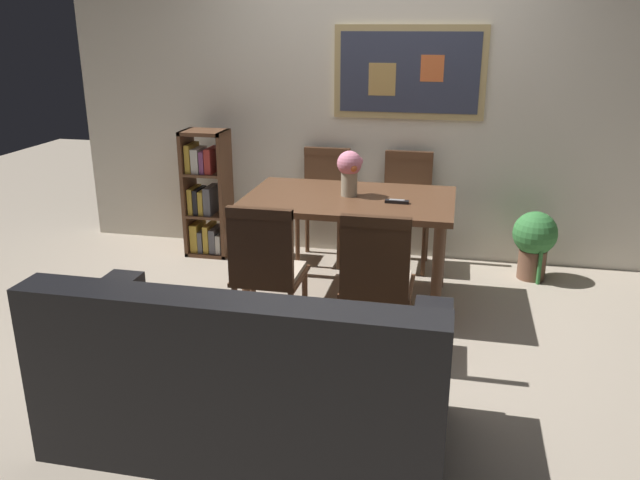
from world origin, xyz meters
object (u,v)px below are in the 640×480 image
at_px(leather_couch, 248,382).
at_px(dining_table, 349,211).
at_px(tv_remote, 397,202).
at_px(dining_chair_near_left, 266,265).
at_px(potted_ivy, 534,240).
at_px(dining_chair_far_right, 406,200).
at_px(bookshelf, 206,198).
at_px(flower_vase, 350,169).
at_px(dining_chair_far_left, 325,195).
at_px(dining_chair_near_right, 376,275).

bearing_deg(leather_couch, dining_table, 84.29).
xyz_separation_m(dining_table, tv_remote, (0.33, -0.09, 0.11)).
relative_size(dining_table, tv_remote, 8.97).
bearing_deg(dining_chair_near_left, potted_ivy, 42.13).
bearing_deg(dining_chair_far_right, bookshelf, -176.01).
distance_m(dining_table, leather_couch, 1.75).
height_order(dining_table, flower_vase, flower_vase).
bearing_deg(tv_remote, dining_chair_far_right, 90.50).
bearing_deg(flower_vase, dining_chair_far_right, 67.05).
relative_size(leather_couch, bookshelf, 1.71).
xyz_separation_m(potted_ivy, flower_vase, (-1.32, -0.66, 0.64)).
height_order(dining_chair_far_left, potted_ivy, dining_chair_far_left).
relative_size(leather_couch, tv_remote, 11.45).
bearing_deg(dining_chair_near_left, bookshelf, 122.92).
xyz_separation_m(dining_table, flower_vase, (-0.01, 0.04, 0.29)).
height_order(bookshelf, flower_vase, flower_vase).
height_order(dining_chair_far_right, tv_remote, dining_chair_far_right).
relative_size(dining_chair_far_left, dining_chair_far_right, 1.00).
height_order(leather_couch, tv_remote, leather_couch).
distance_m(dining_chair_far_right, leather_couch, 2.59).
relative_size(dining_chair_far_right, potted_ivy, 1.63).
distance_m(potted_ivy, flower_vase, 1.61).
relative_size(dining_table, flower_vase, 4.56).
xyz_separation_m(dining_table, potted_ivy, (1.32, 0.70, -0.35)).
height_order(dining_chair_far_left, dining_chair_near_right, same).
height_order(dining_chair_near_left, tv_remote, dining_chair_near_left).
bearing_deg(flower_vase, potted_ivy, 26.58).
bearing_deg(leather_couch, dining_chair_far_right, 78.94).
bearing_deg(dining_chair_far_left, flower_vase, -66.92).
bearing_deg(dining_chair_far_right, dining_chair_near_left, -112.51).
distance_m(dining_chair_far_left, dining_chair_far_right, 0.67).
bearing_deg(flower_vase, dining_chair_near_left, -112.09).
height_order(leather_couch, flower_vase, flower_vase).
bearing_deg(tv_remote, flower_vase, 159.39).
relative_size(dining_chair_near_right, flower_vase, 2.94).
distance_m(bookshelf, tv_remote, 1.86).
relative_size(dining_chair_far_right, dining_chair_near_left, 1.00).
bearing_deg(bookshelf, dining_chair_far_right, 3.99).
bearing_deg(potted_ivy, leather_couch, -121.67).
distance_m(dining_table, bookshelf, 1.51).
bearing_deg(dining_chair_far_right, dining_chair_far_left, 179.44).
relative_size(dining_chair_far_right, bookshelf, 0.86).
bearing_deg(dining_chair_near_left, dining_chair_near_right, -1.77).
bearing_deg(bookshelf, dining_chair_far_left, 7.05).
bearing_deg(tv_remote, dining_table, 164.97).
bearing_deg(potted_ivy, bookshelf, 179.88).
bearing_deg(dining_chair_near_left, leather_couch, -78.72).
xyz_separation_m(dining_chair_far_left, flower_vase, (0.34, -0.79, 0.41)).
relative_size(bookshelf, potted_ivy, 1.89).
bearing_deg(potted_ivy, dining_chair_near_right, -123.62).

